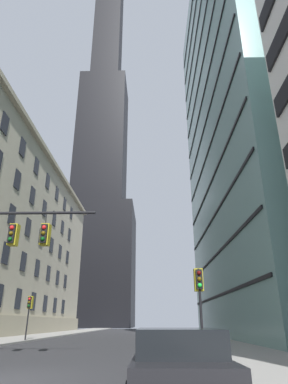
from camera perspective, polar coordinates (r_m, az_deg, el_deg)
name	(u,v)px	position (r m, az deg, el deg)	size (l,w,h in m)	color
ground_plane	(2,382)	(11.39, -23.66, -28.22)	(102.00, 160.00, 0.10)	#28282B
dark_skyscraper	(101,170)	(122.40, -7.56, 3.88)	(25.33, 25.33, 188.88)	black
glass_office_midrise	(274,113)	(44.98, 21.81, 12.78)	(17.66, 32.67, 51.87)	gray
traffic_light_near_right	(199,285)	(16.13, 9.63, -15.73)	(0.40, 0.63, 3.77)	black
traffic_light_far_left	(30,305)	(31.54, -19.41, -18.15)	(0.40, 0.63, 3.51)	black
parked_car	(178,365)	(7.70, 5.98, -27.90)	(1.93, 4.59, 1.40)	black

